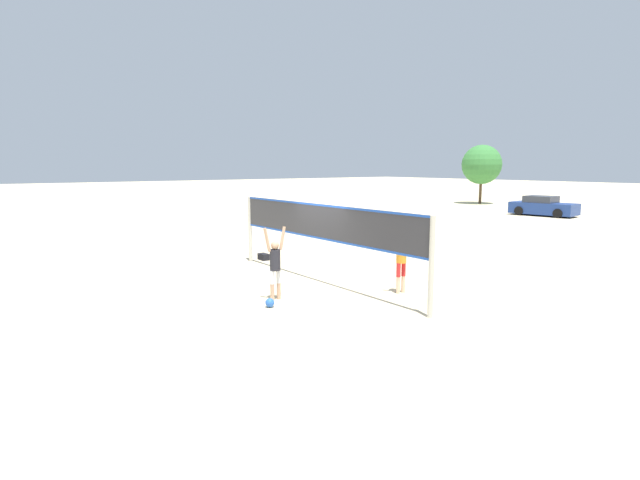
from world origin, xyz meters
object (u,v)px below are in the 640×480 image
volleyball_net (320,228)px  player_spiker (275,262)px  volleyball (270,303)px  player_blocker (401,254)px  gear_bag (264,257)px  tree_left_cluster (482,165)px  parked_car_near (543,207)px

volleyball_net → player_spiker: (0.81, -2.08, -0.68)m
player_spiker → volleyball: player_spiker is taller
player_spiker → player_blocker: bearing=-25.5°
player_blocker → volleyball_net: bearing=-64.8°
player_blocker → gear_bag: (-6.59, -0.58, -1.00)m
tree_left_cluster → gear_bag: bearing=-68.1°
player_blocker → parked_car_near: player_blocker is taller
volleyball_net → player_spiker: bearing=-68.7°
volleyball_net → player_spiker: volleyball_net is taller
parked_car_near → player_blocker: bearing=-75.6°
player_spiker → player_blocker: player_blocker is taller
volleyball_net → gear_bag: bearing=173.2°
player_blocker → volleyball: size_ratio=9.06×
volleyball_net → parked_car_near: bearing=105.6°
volleyball_net → gear_bag: (-4.27, 0.51, -1.58)m
parked_car_near → player_spiker: bearing=-80.9°
volleyball_net → gear_bag: volleyball_net is taller
player_spiker → player_blocker: (1.51, 3.17, 0.10)m
player_spiker → gear_bag: size_ratio=4.32×
player_blocker → tree_left_cluster: (-18.76, 29.71, 2.48)m
player_blocker → volleyball: (-0.97, -3.68, -1.00)m
player_blocker → tree_left_cluster: 35.23m
player_spiker → player_blocker: 3.52m
gear_bag → volleyball_net: bearing=-6.8°
player_blocker → gear_bag: player_blocker is taller
volleyball → parked_car_near: (-8.28, 27.42, 0.52)m
volleyball_net → parked_car_near: volleyball_net is taller
volleyball_net → player_spiker: size_ratio=4.51×
player_blocker → parked_car_near: (-9.25, 23.75, -0.48)m
player_blocker → player_spiker: bearing=-25.5°
gear_bag → player_spiker: bearing=-27.0°
parked_car_near → tree_left_cluster: 11.61m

